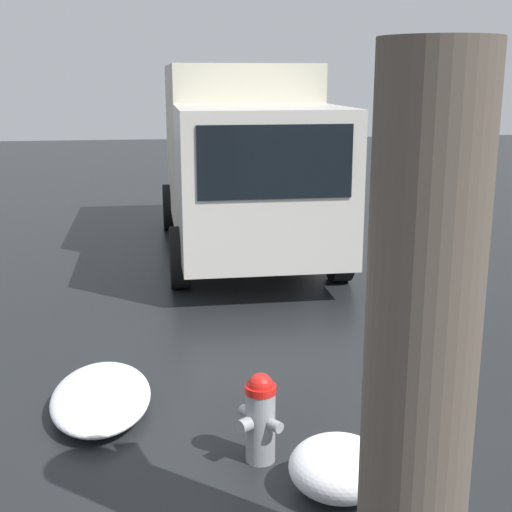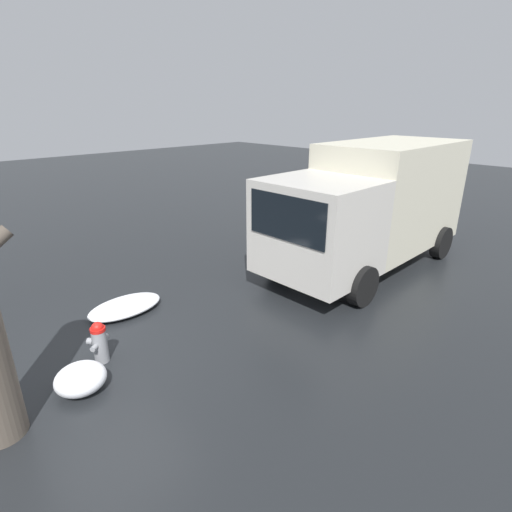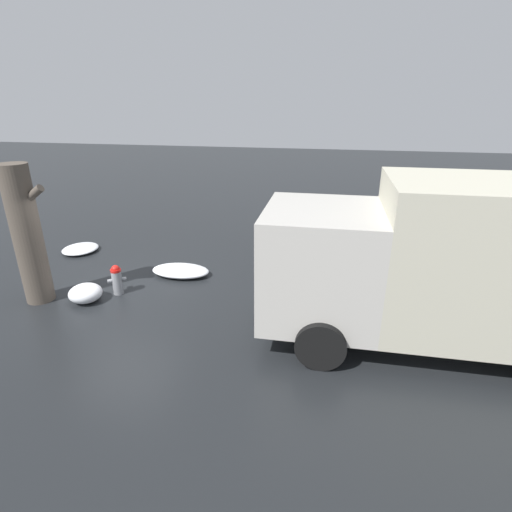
# 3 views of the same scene
# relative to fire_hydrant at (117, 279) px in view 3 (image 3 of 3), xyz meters

# --- Properties ---
(ground_plane) EXTENTS (60.00, 60.00, 0.00)m
(ground_plane) POSITION_rel_fire_hydrant_xyz_m (0.00, -0.00, -0.38)
(ground_plane) COLOR black
(fire_hydrant) EXTENTS (0.41, 0.37, 0.75)m
(fire_hydrant) POSITION_rel_fire_hydrant_xyz_m (0.00, 0.00, 0.00)
(fire_hydrant) COLOR gray
(fire_hydrant) RESTS_ON ground_plane
(tree_trunk) EXTENTS (0.95, 0.62, 3.19)m
(tree_trunk) POSITION_rel_fire_hydrant_xyz_m (-1.64, -0.63, 1.23)
(tree_trunk) COLOR brown
(tree_trunk) RESTS_ON ground_plane
(delivery_truck) EXTENTS (6.37, 2.67, 3.18)m
(delivery_truck) POSITION_rel_fire_hydrant_xyz_m (7.09, -0.76, 1.32)
(delivery_truck) COLOR beige
(delivery_truck) RESTS_ON ground_plane
(snow_pile_by_hydrant) EXTENTS (1.04, 1.14, 0.17)m
(snow_pile_by_hydrant) POSITION_rel_fire_hydrant_xyz_m (-2.59, 2.40, -0.30)
(snow_pile_by_hydrant) COLOR white
(snow_pile_by_hydrant) RESTS_ON ground_plane
(snow_pile_curbside) EXTENTS (0.76, 0.75, 0.42)m
(snow_pile_curbside) POSITION_rel_fire_hydrant_xyz_m (-0.54, -0.51, -0.18)
(snow_pile_curbside) COLOR white
(snow_pile_curbside) RESTS_ON ground_plane
(snow_pile_by_tree) EXTENTS (1.56, 0.91, 0.25)m
(snow_pile_by_tree) POSITION_rel_fire_hydrant_xyz_m (1.11, 1.32, -0.26)
(snow_pile_by_tree) COLOR white
(snow_pile_by_tree) RESTS_ON ground_plane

